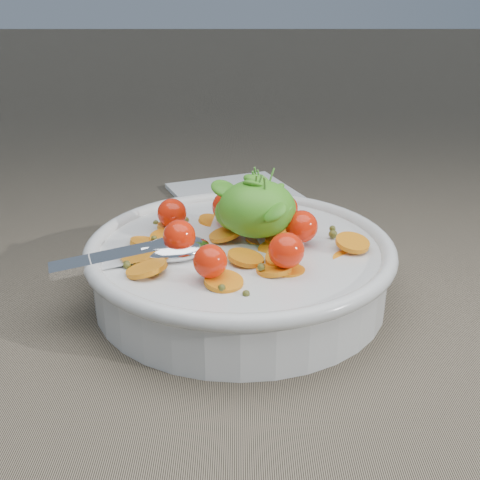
{
  "coord_description": "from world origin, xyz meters",
  "views": [
    {
      "loc": [
        -0.01,
        -0.46,
        0.24
      ],
      "look_at": [
        -0.0,
        -0.02,
        0.05
      ],
      "focal_mm": 45.0,
      "sensor_mm": 36.0,
      "label": 1
    }
  ],
  "objects": [
    {
      "name": "ground",
      "position": [
        0.0,
        0.0,
        0.0
      ],
      "size": [
        6.0,
        6.0,
        0.0
      ],
      "primitive_type": "plane",
      "color": "#7A6D57",
      "rests_on": "ground"
    },
    {
      "name": "bowl",
      "position": [
        -0.0,
        -0.02,
        0.03
      ],
      "size": [
        0.27,
        0.25,
        0.1
      ],
      "color": "silver",
      "rests_on": "ground"
    },
    {
      "name": "napkin",
      "position": [
        -0.01,
        0.23,
        0.0
      ],
      "size": [
        0.17,
        0.17,
        0.01
      ],
      "primitive_type": "cube",
      "rotation": [
        0.0,
        0.0,
        0.4
      ],
      "color": "white",
      "rests_on": "ground"
    }
  ]
}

